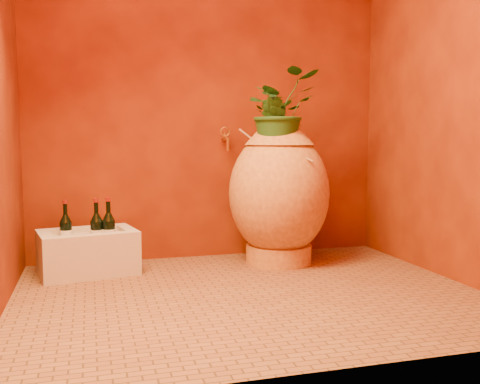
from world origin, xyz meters
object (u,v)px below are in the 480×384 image
object	(u,v)px
stone_basin	(88,253)
amphora	(279,193)
wall_tap	(226,138)
wine_bottle_b	(109,232)
wine_bottle_c	(66,232)
wine_bottle_a	(97,232)

from	to	relation	value
stone_basin	amphora	bearing A→B (deg)	-2.57
wall_tap	wine_bottle_b	bearing A→B (deg)	-162.52
stone_basin	wine_bottle_c	world-z (taller)	wine_bottle_c
stone_basin	wine_bottle_c	bearing A→B (deg)	165.28
wine_bottle_b	stone_basin	bearing A→B (deg)	159.61
wine_bottle_c	wine_bottle_b	bearing A→B (deg)	-17.61
stone_basin	wine_bottle_a	distance (m)	0.15
stone_basin	wine_bottle_a	world-z (taller)	wine_bottle_a
wine_bottle_a	wall_tap	bearing A→B (deg)	15.19
wine_bottle_c	wall_tap	bearing A→B (deg)	9.27
wine_bottle_b	wall_tap	xyz separation A→B (m)	(0.82, 0.26, 0.58)
amphora	stone_basin	xyz separation A→B (m)	(-1.25, 0.06, -0.35)
wine_bottle_b	wall_tap	distance (m)	1.03
wine_bottle_a	wine_bottle_b	bearing A→B (deg)	-12.34
wine_bottle_b	wine_bottle_c	world-z (taller)	wine_bottle_b
amphora	wine_bottle_b	bearing A→B (deg)	179.60
wine_bottle_a	amphora	bearing A→B (deg)	-1.14
amphora	stone_basin	distance (m)	1.30
stone_basin	wall_tap	distance (m)	1.20
wine_bottle_c	wall_tap	xyz separation A→B (m)	(1.07, 0.17, 0.59)
wine_bottle_b	wall_tap	world-z (taller)	wall_tap
amphora	wine_bottle_b	xyz separation A→B (m)	(-1.12, 0.01, -0.21)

